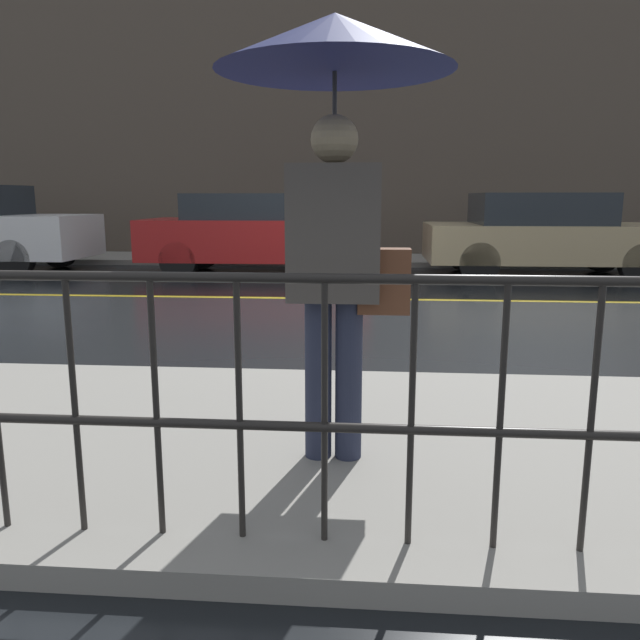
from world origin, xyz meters
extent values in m
plane|color=black|center=(0.00, 0.00, 0.00)|extent=(80.00, 80.00, 0.00)
cube|color=gray|center=(0.00, -5.22, 0.05)|extent=(28.00, 2.55, 0.10)
cube|color=gray|center=(0.00, 4.93, 0.05)|extent=(28.00, 1.97, 0.10)
cube|color=gold|center=(0.00, 0.00, 0.00)|extent=(25.20, 0.12, 0.01)
cube|color=#4C4238|center=(0.00, 6.07, 3.18)|extent=(28.00, 0.30, 6.35)
cylinder|color=black|center=(0.00, -6.25, 1.08)|extent=(12.00, 0.04, 0.04)
cylinder|color=black|center=(0.00, -6.25, 0.54)|extent=(12.00, 0.04, 0.04)
cylinder|color=black|center=(-0.31, -6.25, 0.59)|extent=(0.02, 0.02, 0.98)
cylinder|color=black|center=(0.00, -6.25, 0.59)|extent=(0.02, 0.02, 0.98)
cylinder|color=black|center=(0.31, -6.25, 0.59)|extent=(0.02, 0.02, 0.98)
cylinder|color=black|center=(0.62, -6.25, 0.59)|extent=(0.02, 0.02, 0.98)
cylinder|color=black|center=(0.92, -6.25, 0.59)|extent=(0.02, 0.02, 0.98)
cylinder|color=black|center=(1.23, -6.25, 0.59)|extent=(0.02, 0.02, 0.98)
cylinder|color=black|center=(1.54, -6.25, 0.59)|extent=(0.02, 0.02, 0.98)
cylinder|color=#23283D|center=(0.53, -5.49, 0.49)|extent=(0.13, 0.13, 0.78)
cylinder|color=#23283D|center=(0.68, -5.49, 0.49)|extent=(0.13, 0.13, 0.78)
cube|color=#47423D|center=(0.60, -5.49, 1.19)|extent=(0.42, 0.25, 0.62)
sphere|color=gray|center=(0.60, -5.49, 1.61)|extent=(0.21, 0.21, 0.21)
cylinder|color=#262628|center=(0.60, -5.49, 1.54)|extent=(0.02, 0.02, 0.70)
cone|color=#191E4C|center=(0.60, -5.49, 2.01)|extent=(1.06, 1.06, 0.24)
cube|color=brown|center=(0.83, -5.49, 0.97)|extent=(0.24, 0.12, 0.30)
cylinder|color=black|center=(-5.33, 3.47, 0.32)|extent=(0.65, 0.22, 0.65)
cylinder|color=black|center=(-5.33, 1.90, 0.32)|extent=(0.65, 0.22, 0.65)
cube|color=maroon|center=(-1.21, 2.69, 0.62)|extent=(4.03, 1.70, 0.71)
cube|color=#1E2328|center=(-1.37, 2.69, 1.20)|extent=(2.10, 1.57, 0.44)
cylinder|color=black|center=(0.04, 3.43, 0.32)|extent=(0.63, 0.22, 0.63)
cylinder|color=black|center=(0.04, 1.95, 0.32)|extent=(0.63, 0.22, 0.63)
cylinder|color=black|center=(-2.46, 3.43, 0.32)|extent=(0.63, 0.22, 0.63)
cylinder|color=black|center=(-2.46, 1.95, 0.32)|extent=(0.63, 0.22, 0.63)
cube|color=tan|center=(3.78, 2.69, 0.59)|extent=(4.05, 1.91, 0.63)
cube|color=#1E2328|center=(3.62, 2.69, 1.17)|extent=(2.11, 1.76, 0.52)
cylinder|color=black|center=(5.03, 3.53, 0.33)|extent=(0.65, 0.22, 0.65)
cylinder|color=black|center=(2.52, 3.53, 0.33)|extent=(0.65, 0.22, 0.65)
cylinder|color=black|center=(2.52, 1.84, 0.33)|extent=(0.65, 0.22, 0.65)
camera|label=1|loc=(0.77, -8.36, 1.35)|focal=35.00mm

